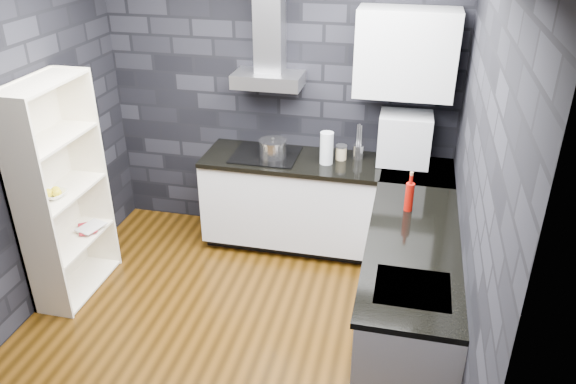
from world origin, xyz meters
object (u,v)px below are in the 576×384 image
(storage_jar, at_px, (341,153))
(red_bottle, at_px, (409,197))
(bookshelf, at_px, (62,193))
(fruit_bowl, at_px, (54,194))
(utensil_crock, at_px, (358,152))
(pot, at_px, (273,149))
(appliance_garage, at_px, (404,139))
(glass_vase, at_px, (327,148))

(storage_jar, distance_m, red_bottle, 1.02)
(bookshelf, xyz_separation_m, fruit_bowl, (0.00, -0.10, 0.04))
(storage_jar, xyz_separation_m, utensil_crock, (0.14, 0.05, 0.00))
(utensil_crock, distance_m, red_bottle, 0.99)
(storage_jar, xyz_separation_m, red_bottle, (0.61, -0.81, 0.05))
(pot, distance_m, red_bottle, 1.40)
(pot, relative_size, red_bottle, 1.09)
(pot, distance_m, appliance_garage, 1.15)
(storage_jar, bearing_deg, glass_vase, -135.27)
(storage_jar, relative_size, bookshelf, 0.06)
(glass_vase, xyz_separation_m, storage_jar, (0.11, 0.11, -0.08))
(glass_vase, bearing_deg, bookshelf, -152.07)
(bookshelf, distance_m, fruit_bowl, 0.10)
(glass_vase, height_order, fruit_bowl, glass_vase)
(red_bottle, distance_m, bookshelf, 2.68)
(appliance_garage, height_order, bookshelf, bookshelf)
(appliance_garage, bearing_deg, glass_vase, -167.34)
(pot, bearing_deg, bookshelf, -144.48)
(glass_vase, height_order, appliance_garage, appliance_garage)
(pot, height_order, glass_vase, glass_vase)
(bookshelf, bearing_deg, fruit_bowl, -99.21)
(pot, height_order, utensil_crock, pot)
(red_bottle, xyz_separation_m, fruit_bowl, (-2.66, -0.42, -0.07))
(pot, relative_size, utensil_crock, 1.89)
(storage_jar, distance_m, utensil_crock, 0.15)
(storage_jar, xyz_separation_m, appliance_garage, (0.53, 0.05, 0.17))
(utensil_crock, bearing_deg, bookshelf, -151.44)
(appliance_garage, xyz_separation_m, bookshelf, (-2.57, -1.18, -0.22))
(utensil_crock, bearing_deg, pot, -168.05)
(utensil_crock, height_order, bookshelf, bookshelf)
(storage_jar, distance_m, bookshelf, 2.34)
(fruit_bowl, bearing_deg, red_bottle, 8.96)
(glass_vase, bearing_deg, utensil_crock, 33.04)
(storage_jar, height_order, red_bottle, red_bottle)
(appliance_garage, bearing_deg, fruit_bowl, -154.67)
(appliance_garage, bearing_deg, storage_jar, -176.18)
(red_bottle, bearing_deg, pot, 149.52)
(appliance_garage, bearing_deg, utensil_crock, 177.66)
(glass_vase, height_order, red_bottle, glass_vase)
(pot, bearing_deg, storage_jar, 9.72)
(storage_jar, bearing_deg, red_bottle, -52.95)
(glass_vase, distance_m, red_bottle, 1.01)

